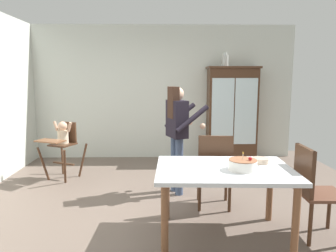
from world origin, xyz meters
TOP-DOWN VIEW (x-y plane):
  - ground_plane at (0.00, 0.00)m, footprint 6.24×6.24m
  - wall_back at (0.00, 2.63)m, footprint 5.32×0.06m
  - china_cabinet at (1.38, 2.37)m, footprint 1.02×0.48m
  - ceramic_vase at (1.22, 2.37)m, footprint 0.13×0.13m
  - high_chair_with_toddler at (-1.64, 1.22)m, footprint 0.76×0.83m
  - adult_person at (0.20, 0.52)m, footprint 0.63×0.62m
  - dining_table at (0.61, -0.77)m, footprint 1.41×1.02m
  - birthday_cake at (0.78, -0.85)m, footprint 0.28×0.28m
  - serving_bowl at (1.03, -0.59)m, footprint 0.18×0.18m
  - dining_chair_far_side at (0.64, -0.07)m, footprint 0.48×0.48m
  - dining_chair_right_end at (1.52, -0.80)m, footprint 0.45×0.45m

SIDE VIEW (x-z plane):
  - ground_plane at x=0.00m, z-range 0.00..0.00m
  - dining_chair_far_side at x=0.64m, z-range 0.08..1.04m
  - dining_chair_right_end at x=1.52m, z-range 0.08..1.04m
  - dining_table at x=0.61m, z-range 0.27..1.01m
  - high_chair_with_toddler at x=-1.64m, z-range 0.18..1.13m
  - serving_bowl at x=1.03m, z-range 0.74..0.79m
  - birthday_cake at x=0.78m, z-range 0.70..0.89m
  - china_cabinet at x=1.38m, z-range 0.01..1.88m
  - adult_person at x=0.20m, z-range 0.20..1.73m
  - wall_back at x=0.00m, z-range 0.00..2.70m
  - ceramic_vase at x=1.22m, z-range 1.85..2.12m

